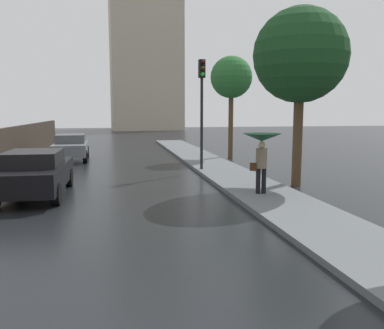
% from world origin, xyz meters
% --- Properties ---
extents(car_grey_near_kerb, '(1.86, 3.99, 1.39)m').
position_xyz_m(car_grey_near_kerb, '(-1.77, 18.06, 0.72)').
color(car_grey_near_kerb, slate).
rests_on(car_grey_near_kerb, ground).
extents(car_black_mid_road, '(1.90, 4.43, 1.43)m').
position_xyz_m(car_black_mid_road, '(-1.89, 8.88, 0.74)').
color(car_black_mid_road, black).
rests_on(car_black_mid_road, ground).
extents(pedestrian_with_umbrella_near, '(1.16, 1.16, 1.83)m').
position_xyz_m(pedestrian_with_umbrella_near, '(4.89, 7.28, 1.64)').
color(pedestrian_with_umbrella_near, black).
rests_on(pedestrian_with_umbrella_near, sidewalk_strip).
extents(traffic_light, '(0.26, 0.39, 4.63)m').
position_xyz_m(traffic_light, '(4.22, 12.66, 3.33)').
color(traffic_light, black).
rests_on(traffic_light, sidewalk_strip).
extents(street_tree_mid, '(3.23, 3.23, 6.14)m').
position_xyz_m(street_tree_mid, '(6.85, 8.97, 4.49)').
color(street_tree_mid, '#4C3823').
rests_on(street_tree_mid, ground).
extents(street_tree_far, '(2.27, 2.27, 5.59)m').
position_xyz_m(street_tree_far, '(6.86, 17.26, 4.40)').
color(street_tree_far, '#4C3823').
rests_on(street_tree_far, ground).
extents(distant_tower, '(9.83, 9.03, 33.91)m').
position_xyz_m(distant_tower, '(4.98, 53.49, 15.26)').
color(distant_tower, '#B2A88E').
rests_on(distant_tower, ground).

